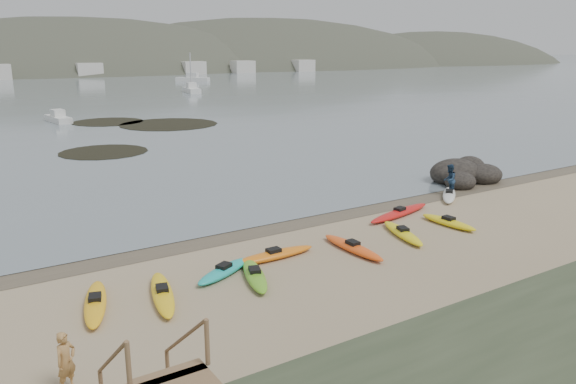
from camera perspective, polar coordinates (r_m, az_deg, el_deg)
ground at (r=27.78m, az=0.00°, el=-3.00°), size 600.00×600.00×0.00m
wet_sand at (r=27.54m, az=0.34°, el=-3.15°), size 60.00×60.00×0.00m
kayaks at (r=24.21m, az=3.94°, el=-5.29°), size 23.17×7.31×0.34m
person_west at (r=15.58m, az=-21.62°, el=-15.70°), size 0.68×0.61×1.57m
person_east at (r=33.73m, az=16.07°, el=1.19°), size 1.12×1.04×1.83m
rock_cluster at (r=37.79m, az=17.46°, el=1.43°), size 5.28×3.88×1.78m
kelp_mats at (r=61.64m, az=-14.86°, el=6.27°), size 19.64×26.53×0.04m
moored_boats at (r=111.23m, az=-22.08°, el=9.44°), size 81.84×71.00×1.16m
far_hills at (r=224.14m, az=-18.85°, el=7.53°), size 550.00×135.00×80.00m
far_town at (r=168.63m, az=-26.30°, el=10.89°), size 199.00×5.00×4.00m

